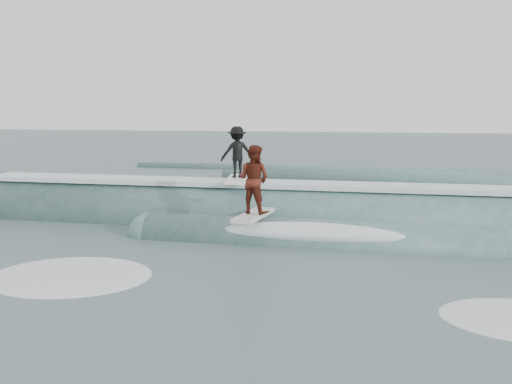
# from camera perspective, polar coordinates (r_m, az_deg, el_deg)

# --- Properties ---
(ground) EXTENTS (160.00, 160.00, 0.00)m
(ground) POSITION_cam_1_polar(r_m,az_deg,el_deg) (10.87, -6.74, -9.98)
(ground) COLOR #3B5257
(ground) RESTS_ON ground
(breaking_wave) EXTENTS (21.53, 3.99, 2.42)m
(breaking_wave) POSITION_cam_1_polar(r_m,az_deg,el_deg) (16.74, 1.44, -3.32)
(breaking_wave) COLOR #355957
(breaking_wave) RESTS_ON ground
(surfer_black) EXTENTS (1.14, 2.06, 1.63)m
(surfer_black) POSITION_cam_1_polar(r_m,az_deg,el_deg) (17.04, -1.91, 3.71)
(surfer_black) COLOR white
(surfer_black) RESTS_ON ground
(surfer_red) EXTENTS (1.02, 2.05, 1.88)m
(surfer_red) POSITION_cam_1_polar(r_m,az_deg,el_deg) (14.72, -0.22, 0.93)
(surfer_red) COLOR silver
(surfer_red) RESTS_ON ground
(whitewater) EXTENTS (11.62, 7.30, 0.10)m
(whitewater) POSITION_cam_1_polar(r_m,az_deg,el_deg) (9.16, -4.94, -13.46)
(whitewater) COLOR white
(whitewater) RESTS_ON ground
(far_swells) EXTENTS (36.71, 8.65, 0.80)m
(far_swells) POSITION_cam_1_polar(r_m,az_deg,el_deg) (27.78, 5.72, 1.17)
(far_swells) COLOR #355957
(far_swells) RESTS_ON ground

